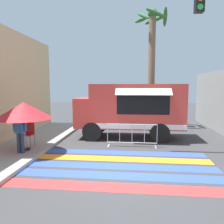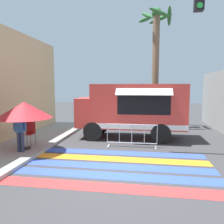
{
  "view_description": "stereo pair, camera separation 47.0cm",
  "coord_description": "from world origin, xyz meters",
  "px_view_note": "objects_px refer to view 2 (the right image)",
  "views": [
    {
      "loc": [
        0.48,
        -6.66,
        2.61
      ],
      "look_at": [
        -0.51,
        2.86,
        1.52
      ],
      "focal_mm": 35.0,
      "sensor_mm": 36.0,
      "label": 1
    },
    {
      "loc": [
        0.94,
        -6.6,
        2.61
      ],
      "look_at": [
        -0.51,
        2.86,
        1.52
      ],
      "focal_mm": 35.0,
      "sensor_mm": 36.0,
      "label": 2
    }
  ],
  "objects_px": {
    "barricade_front": "(132,136)",
    "palm_tree": "(156,54)",
    "food_truck": "(130,108)",
    "folding_chair": "(30,131)",
    "vendor_person": "(20,128)",
    "traffic_signal_pole": "(219,32)",
    "patio_umbrella": "(24,110)"
  },
  "relations": [
    {
      "from": "traffic_signal_pole",
      "to": "palm_tree",
      "type": "bearing_deg",
      "value": 108.48
    },
    {
      "from": "palm_tree",
      "to": "patio_umbrella",
      "type": "bearing_deg",
      "value": -130.13
    },
    {
      "from": "patio_umbrella",
      "to": "barricade_front",
      "type": "bearing_deg",
      "value": 18.25
    },
    {
      "from": "traffic_signal_pole",
      "to": "palm_tree",
      "type": "relative_size",
      "value": 0.9
    },
    {
      "from": "vendor_person",
      "to": "barricade_front",
      "type": "bearing_deg",
      "value": 34.58
    },
    {
      "from": "vendor_person",
      "to": "palm_tree",
      "type": "distance_m",
      "value": 9.28
    },
    {
      "from": "food_truck",
      "to": "barricade_front",
      "type": "xyz_separation_m",
      "value": [
        0.21,
        -1.74,
        -1.07
      ]
    },
    {
      "from": "folding_chair",
      "to": "patio_umbrella",
      "type": "bearing_deg",
      "value": -97.56
    },
    {
      "from": "patio_umbrella",
      "to": "palm_tree",
      "type": "xyz_separation_m",
      "value": [
        5.33,
        6.32,
        2.95
      ]
    },
    {
      "from": "vendor_person",
      "to": "palm_tree",
      "type": "xyz_separation_m",
      "value": [
        5.31,
        6.71,
        3.6
      ]
    },
    {
      "from": "traffic_signal_pole",
      "to": "barricade_front",
      "type": "height_order",
      "value": "traffic_signal_pole"
    },
    {
      "from": "folding_chair",
      "to": "palm_tree",
      "type": "xyz_separation_m",
      "value": [
        5.45,
        5.76,
        3.92
      ]
    },
    {
      "from": "folding_chair",
      "to": "palm_tree",
      "type": "height_order",
      "value": "palm_tree"
    },
    {
      "from": "folding_chair",
      "to": "vendor_person",
      "type": "height_order",
      "value": "vendor_person"
    },
    {
      "from": "patio_umbrella",
      "to": "folding_chair",
      "type": "xyz_separation_m",
      "value": [
        -0.13,
        0.56,
        -0.97
      ]
    },
    {
      "from": "folding_chair",
      "to": "vendor_person",
      "type": "bearing_deg",
      "value": -101.52
    },
    {
      "from": "food_truck",
      "to": "vendor_person",
      "type": "relative_size",
      "value": 3.28
    },
    {
      "from": "food_truck",
      "to": "folding_chair",
      "type": "bearing_deg",
      "value": -148.04
    },
    {
      "from": "patio_umbrella",
      "to": "vendor_person",
      "type": "distance_m",
      "value": 0.76
    },
    {
      "from": "food_truck",
      "to": "folding_chair",
      "type": "relative_size",
      "value": 5.39
    },
    {
      "from": "traffic_signal_pole",
      "to": "barricade_front",
      "type": "distance_m",
      "value": 5.17
    },
    {
      "from": "vendor_person",
      "to": "folding_chair",
      "type": "bearing_deg",
      "value": 110.42
    },
    {
      "from": "food_truck",
      "to": "patio_umbrella",
      "type": "xyz_separation_m",
      "value": [
        -3.98,
        -3.12,
        0.13
      ]
    },
    {
      "from": "folding_chair",
      "to": "vendor_person",
      "type": "xyz_separation_m",
      "value": [
        0.15,
        -0.95,
        0.32
      ]
    },
    {
      "from": "traffic_signal_pole",
      "to": "barricade_front",
      "type": "bearing_deg",
      "value": 164.0
    },
    {
      "from": "patio_umbrella",
      "to": "barricade_front",
      "type": "distance_m",
      "value": 4.57
    },
    {
      "from": "barricade_front",
      "to": "palm_tree",
      "type": "distance_m",
      "value": 6.55
    },
    {
      "from": "palm_tree",
      "to": "food_truck",
      "type": "bearing_deg",
      "value": -112.84
    },
    {
      "from": "traffic_signal_pole",
      "to": "patio_umbrella",
      "type": "height_order",
      "value": "traffic_signal_pole"
    },
    {
      "from": "palm_tree",
      "to": "folding_chair",
      "type": "bearing_deg",
      "value": -133.42
    },
    {
      "from": "food_truck",
      "to": "palm_tree",
      "type": "xyz_separation_m",
      "value": [
        1.35,
        3.2,
        3.08
      ]
    },
    {
      "from": "patio_umbrella",
      "to": "folding_chair",
      "type": "relative_size",
      "value": 2.18
    }
  ]
}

